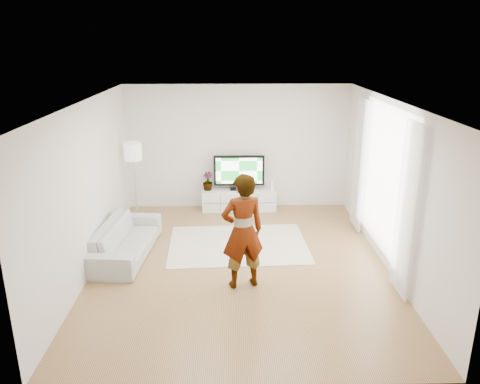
{
  "coord_description": "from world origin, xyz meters",
  "views": [
    {
      "loc": [
        -0.17,
        -7.32,
        3.74
      ],
      "look_at": [
        0.0,
        0.4,
        1.19
      ],
      "focal_mm": 35.0,
      "sensor_mm": 36.0,
      "label": 1
    }
  ],
  "objects_px": {
    "media_console": "(239,200)",
    "television": "(239,171)",
    "rug": "(238,244)",
    "sofa": "(126,239)",
    "floor_lamp": "(133,155)",
    "player": "(243,231)"
  },
  "relations": [
    {
      "from": "media_console",
      "to": "television",
      "type": "relative_size",
      "value": 1.47
    },
    {
      "from": "rug",
      "to": "sofa",
      "type": "distance_m",
      "value": 2.08
    },
    {
      "from": "media_console",
      "to": "rug",
      "type": "bearing_deg",
      "value": -91.73
    },
    {
      "from": "media_console",
      "to": "television",
      "type": "height_order",
      "value": "television"
    },
    {
      "from": "sofa",
      "to": "floor_lamp",
      "type": "height_order",
      "value": "floor_lamp"
    },
    {
      "from": "rug",
      "to": "sofa",
      "type": "height_order",
      "value": "sofa"
    },
    {
      "from": "floor_lamp",
      "to": "sofa",
      "type": "bearing_deg",
      "value": -85.34
    },
    {
      "from": "media_console",
      "to": "sofa",
      "type": "xyz_separation_m",
      "value": [
        -2.08,
        -2.34,
        0.07
      ]
    },
    {
      "from": "media_console",
      "to": "floor_lamp",
      "type": "height_order",
      "value": "floor_lamp"
    },
    {
      "from": "sofa",
      "to": "television",
      "type": "bearing_deg",
      "value": -36.21
    },
    {
      "from": "player",
      "to": "sofa",
      "type": "distance_m",
      "value": 2.45
    },
    {
      "from": "television",
      "to": "player",
      "type": "relative_size",
      "value": 0.62
    },
    {
      "from": "rug",
      "to": "floor_lamp",
      "type": "bearing_deg",
      "value": 146.35
    },
    {
      "from": "player",
      "to": "floor_lamp",
      "type": "distance_m",
      "value": 3.76
    },
    {
      "from": "media_console",
      "to": "sofa",
      "type": "distance_m",
      "value": 3.13
    },
    {
      "from": "player",
      "to": "floor_lamp",
      "type": "bearing_deg",
      "value": -69.67
    },
    {
      "from": "player",
      "to": "sofa",
      "type": "xyz_separation_m",
      "value": [
        -2.07,
        1.15,
        -0.63
      ]
    },
    {
      "from": "player",
      "to": "sofa",
      "type": "height_order",
      "value": "player"
    },
    {
      "from": "sofa",
      "to": "floor_lamp",
      "type": "distance_m",
      "value": 2.16
    },
    {
      "from": "media_console",
      "to": "sofa",
      "type": "height_order",
      "value": "sofa"
    },
    {
      "from": "television",
      "to": "floor_lamp",
      "type": "bearing_deg",
      "value": -166.79
    },
    {
      "from": "media_console",
      "to": "floor_lamp",
      "type": "relative_size",
      "value": 1.0
    }
  ]
}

